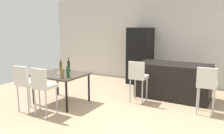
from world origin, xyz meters
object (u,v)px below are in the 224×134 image
(wine_glass_middle, at_px, (53,66))
(wine_glass_far, at_px, (59,72))
(wine_bottle_end, at_px, (61,65))
(dining_table, at_px, (61,76))
(kitchen_island, at_px, (173,81))
(bar_chair_left, at_px, (138,75))
(bar_chair_middle, at_px, (207,83))
(refrigerator, at_px, (140,56))
(dining_chair_far, at_px, (43,84))
(wine_bottle_right, at_px, (69,66))
(dining_chair_near, at_px, (26,81))
(wine_bottle_near, at_px, (68,72))
(wine_bottle_left, at_px, (62,74))

(wine_glass_middle, distance_m, wine_glass_far, 0.81)
(wine_bottle_end, bearing_deg, dining_table, -47.90)
(kitchen_island, relative_size, bar_chair_left, 1.78)
(bar_chair_middle, height_order, wine_bottle_end, bar_chair_middle)
(bar_chair_middle, relative_size, refrigerator, 0.57)
(dining_chair_far, xyz_separation_m, refrigerator, (0.66, 3.65, 0.22))
(wine_bottle_right, bearing_deg, bar_chair_middle, 9.32)
(wine_bottle_end, distance_m, wine_bottle_right, 0.23)
(wine_bottle_right, xyz_separation_m, wine_glass_far, (0.29, -0.69, -0.01))
(dining_table, xyz_separation_m, wine_glass_far, (0.21, -0.30, 0.19))
(dining_table, xyz_separation_m, dining_chair_near, (-0.26, -0.85, 0.03))
(bar_chair_middle, distance_m, wine_bottle_end, 3.60)
(dining_table, height_order, wine_bottle_near, wine_bottle_near)
(dining_table, xyz_separation_m, wine_bottle_end, (-0.31, 0.35, 0.19))
(wine_glass_middle, xyz_separation_m, wine_glass_far, (0.65, -0.50, 0.00))
(dining_chair_near, bearing_deg, kitchen_island, 45.68)
(wine_bottle_left, distance_m, wine_bottle_near, 0.15)
(dining_chair_far, bearing_deg, wine_bottle_right, 105.74)
(bar_chair_middle, height_order, wine_bottle_near, wine_bottle_near)
(dining_chair_near, distance_m, wine_bottle_end, 1.21)
(bar_chair_middle, height_order, wine_bottle_left, bar_chair_middle)
(bar_chair_middle, relative_size, wine_bottle_near, 3.03)
(wine_glass_middle, relative_size, refrigerator, 0.09)
(wine_bottle_left, xyz_separation_m, wine_bottle_near, (0.06, 0.13, 0.03))
(bar_chair_middle, distance_m, wine_glass_far, 3.27)
(kitchen_island, height_order, bar_chair_middle, bar_chair_middle)
(bar_chair_left, distance_m, wine_glass_middle, 2.22)
(wine_bottle_right, bearing_deg, wine_glass_middle, -151.07)
(dining_chair_near, relative_size, dining_chair_far, 1.00)
(dining_chair_far, bearing_deg, wine_bottle_near, 75.45)
(wine_bottle_near, bearing_deg, wine_bottle_right, 129.18)
(wine_bottle_right, distance_m, wine_bottle_near, 0.81)
(wine_bottle_right, relative_size, wine_bottle_near, 0.99)
(wine_bottle_left, bearing_deg, wine_glass_middle, 144.93)
(dining_table, bearing_deg, wine_bottle_end, 132.10)
(kitchen_island, distance_m, dining_chair_near, 3.69)
(bar_chair_middle, xyz_separation_m, refrigerator, (-2.31, 1.87, 0.22))
(dining_table, bearing_deg, kitchen_island, 37.71)
(bar_chair_left, xyz_separation_m, wine_bottle_end, (-1.96, -0.59, 0.17))
(dining_table, height_order, refrigerator, refrigerator)
(wine_glass_middle, bearing_deg, kitchen_island, 29.97)
(wine_bottle_left, bearing_deg, kitchen_island, 47.86)
(bar_chair_left, distance_m, wine_bottle_left, 1.83)
(bar_chair_left, distance_m, wine_bottle_near, 1.70)
(wine_bottle_end, height_order, wine_bottle_right, wine_bottle_right)
(wine_bottle_right, height_order, wine_glass_far, wine_bottle_right)
(wine_bottle_near, height_order, wine_glass_middle, wine_bottle_near)
(bar_chair_middle, bearing_deg, wine_bottle_right, -170.68)
(dining_chair_far, relative_size, wine_bottle_near, 3.03)
(dining_table, bearing_deg, wine_bottle_near, -28.57)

